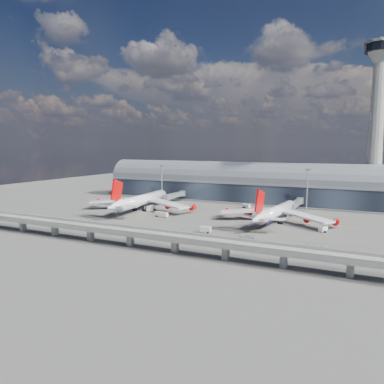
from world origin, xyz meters
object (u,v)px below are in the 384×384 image
at_px(service_truck_5, 247,206).
at_px(cargo_train_2, 315,247).
at_px(service_truck_0, 151,208).
at_px(service_truck_4, 244,215).
at_px(airliner_left, 141,200).
at_px(floodlight_mast_right, 307,189).
at_px(service_truck_3, 323,229).
at_px(service_truck_2, 161,214).
at_px(cargo_train_1, 247,238).
at_px(floodlight_mast_left, 162,182).
at_px(cargo_train_0, 112,228).
at_px(control_tower, 376,125).
at_px(service_truck_1, 206,230).
at_px(airliner_right, 276,213).

bearing_deg(service_truck_5, cargo_train_2, -121.60).
relative_size(service_truck_0, service_truck_4, 1.65).
bearing_deg(cargo_train_2, airliner_left, 71.07).
relative_size(floodlight_mast_right, service_truck_3, 4.46).
relative_size(service_truck_2, service_truck_5, 1.40).
bearing_deg(airliner_left, service_truck_5, 29.26).
height_order(service_truck_5, cargo_train_1, service_truck_5).
xyz_separation_m(service_truck_5, cargo_train_1, (25.04, -77.90, -0.44)).
distance_m(floodlight_mast_left, cargo_train_0, 94.36).
bearing_deg(cargo_train_0, service_truck_4, -46.21).
distance_m(service_truck_3, cargo_train_2, 32.66).
height_order(control_tower, service_truck_4, control_tower).
relative_size(floodlight_mast_left, floodlight_mast_right, 1.00).
xyz_separation_m(service_truck_1, cargo_train_1, (21.30, -4.72, -0.58)).
bearing_deg(service_truck_4, service_truck_5, 94.23).
bearing_deg(floodlight_mast_right, service_truck_2, -143.24).
bearing_deg(airliner_left, service_truck_4, 0.81).
distance_m(control_tower, floodlight_mast_left, 143.01).
height_order(floodlight_mast_right, service_truck_0, floodlight_mast_right).
height_order(service_truck_1, cargo_train_0, service_truck_1).
xyz_separation_m(service_truck_2, service_truck_5, (33.40, 49.48, -0.15)).
relative_size(airliner_left, cargo_train_1, 9.89).
distance_m(control_tower, service_truck_2, 141.16).
xyz_separation_m(control_tower, floodlight_mast_left, (-135.00, -28.00, -38.00)).
bearing_deg(floodlight_mast_right, airliner_right, -102.72).
bearing_deg(cargo_train_1, floodlight_mast_left, 52.71).
bearing_deg(cargo_train_1, cargo_train_2, -90.38).
height_order(service_truck_3, cargo_train_2, service_truck_3).
relative_size(floodlight_mast_left, cargo_train_0, 2.20).
bearing_deg(control_tower, cargo_train_0, -132.88).
height_order(service_truck_4, cargo_train_2, service_truck_4).
height_order(floodlight_mast_right, service_truck_5, floodlight_mast_right).
height_order(service_truck_5, cargo_train_2, service_truck_5).
height_order(service_truck_1, service_truck_4, service_truck_1).
height_order(floodlight_mast_left, service_truck_2, floodlight_mast_left).
height_order(cargo_train_0, cargo_train_1, cargo_train_0).
xyz_separation_m(floodlight_mast_right, cargo_train_1, (-11.37, -80.56, -12.79)).
distance_m(airliner_left, cargo_train_0, 52.71).
bearing_deg(service_truck_1, cargo_train_2, -106.50).
bearing_deg(floodlight_mast_right, cargo_train_1, -98.03).
height_order(service_truck_3, cargo_train_1, service_truck_3).
bearing_deg(cargo_train_1, airliner_left, 68.20).
bearing_deg(service_truck_0, service_truck_2, -52.14).
height_order(floodlight_mast_left, airliner_right, floodlight_mast_left).
xyz_separation_m(floodlight_mast_left, cargo_train_0, (25.45, -89.98, -12.63)).
distance_m(floodlight_mast_right, cargo_train_0, 117.53).
xyz_separation_m(service_truck_0, cargo_train_0, (10.95, -51.57, -0.64)).
bearing_deg(service_truck_5, airliner_right, -118.56).
bearing_deg(cargo_train_0, floodlight_mast_left, 9.03).
distance_m(airliner_left, service_truck_5, 66.67).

